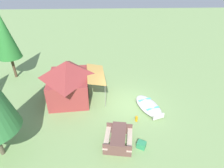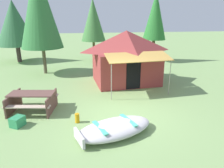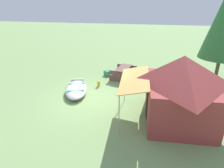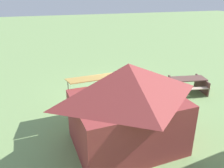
% 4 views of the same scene
% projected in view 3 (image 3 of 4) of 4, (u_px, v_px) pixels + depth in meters
% --- Properties ---
extents(ground_plane, '(80.00, 80.00, 0.00)m').
position_uv_depth(ground_plane, '(96.00, 100.00, 10.43)').
color(ground_plane, '#7C9E5E').
extents(beached_rowboat, '(2.85, 2.00, 0.43)m').
position_uv_depth(beached_rowboat, '(76.00, 89.00, 11.16)').
color(beached_rowboat, silver).
rests_on(beached_rowboat, ground_plane).
extents(canvas_cabin_tent, '(3.88, 4.20, 2.90)m').
position_uv_depth(canvas_cabin_tent, '(180.00, 88.00, 8.15)').
color(canvas_cabin_tent, '#933433').
rests_on(canvas_cabin_tent, ground_plane).
extents(picnic_table, '(1.95, 1.70, 0.76)m').
position_uv_depth(picnic_table, '(123.00, 72.00, 13.24)').
color(picnic_table, brown).
rests_on(picnic_table, ground_plane).
extents(cooler_box, '(0.53, 0.56, 0.35)m').
position_uv_depth(cooler_box, '(108.00, 73.00, 13.87)').
color(cooler_box, '#2E8B56').
rests_on(cooler_box, ground_plane).
extents(fuel_can, '(0.20, 0.20, 0.34)m').
position_uv_depth(fuel_can, '(99.00, 84.00, 12.04)').
color(fuel_can, orange).
rests_on(fuel_can, ground_plane).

